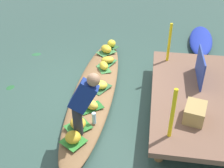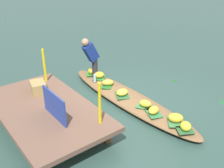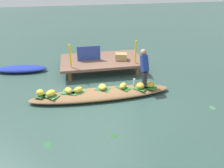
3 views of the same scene
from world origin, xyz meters
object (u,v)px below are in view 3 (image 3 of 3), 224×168
at_px(moored_boat, 21,69).
at_px(banana_bunch_2, 151,84).
at_px(banana_bunch_5, 140,86).
at_px(banana_bunch_7, 51,93).
at_px(market_banner, 89,53).
at_px(banana_bunch_3, 68,90).
at_px(vendor_person, 144,66).
at_px(banana_bunch_1, 40,93).
at_px(banana_bunch_4, 123,86).
at_px(vendor_boat, 101,94).
at_px(banana_bunch_0, 102,87).
at_px(banana_bunch_6, 78,90).
at_px(water_bottle, 134,82).
at_px(produce_crate, 121,57).

height_order(moored_boat, banana_bunch_2, banana_bunch_2).
height_order(banana_bunch_2, banana_bunch_5, banana_bunch_2).
xyz_separation_m(banana_bunch_7, market_banner, (1.35, 2.10, 0.44)).
xyz_separation_m(banana_bunch_3, vendor_person, (2.43, 0.02, 0.61)).
bearing_deg(banana_bunch_3, vendor_person, 0.51).
relative_size(banana_bunch_1, banana_bunch_7, 0.72).
distance_m(banana_bunch_4, banana_bunch_5, 0.56).
relative_size(vendor_boat, banana_bunch_1, 19.56).
relative_size(banana_bunch_0, banana_bunch_1, 1.37).
bearing_deg(moored_boat, market_banner, -2.30).
xyz_separation_m(banana_bunch_6, water_bottle, (1.84, 0.15, 0.02)).
bearing_deg(market_banner, moored_boat, 171.26).
distance_m(banana_bunch_3, water_bottle, 2.15).
height_order(banana_bunch_5, produce_crate, produce_crate).
distance_m(moored_boat, banana_bunch_0, 3.77).
height_order(banana_bunch_1, vendor_person, vendor_person).
height_order(banana_bunch_0, vendor_person, vendor_person).
height_order(moored_boat, banana_bunch_4, banana_bunch_4).
height_order(vendor_boat, produce_crate, produce_crate).
bearing_deg(moored_boat, produce_crate, -2.29).
distance_m(vendor_boat, banana_bunch_2, 1.63).
bearing_deg(banana_bunch_6, banana_bunch_0, 4.12).
bearing_deg(moored_boat, water_bottle, -23.16).
height_order(banana_bunch_4, banana_bunch_5, banana_bunch_5).
xyz_separation_m(banana_bunch_5, vendor_person, (0.14, 0.16, 0.59)).
height_order(banana_bunch_2, banana_bunch_7, banana_bunch_7).
distance_m(banana_bunch_4, vendor_person, 0.91).
bearing_deg(banana_bunch_1, banana_bunch_5, -1.86).
distance_m(vendor_person, market_banner, 2.53).
distance_m(vendor_boat, vendor_person, 1.62).
distance_m(vendor_boat, banana_bunch_1, 1.88).
distance_m(banana_bunch_5, produce_crate, 1.96).
height_order(banana_bunch_4, produce_crate, produce_crate).
relative_size(moored_boat, vendor_person, 1.68).
distance_m(banana_bunch_0, banana_bunch_1, 1.92).
bearing_deg(market_banner, banana_bunch_5, -55.28).
xyz_separation_m(banana_bunch_0, banana_bunch_6, (-0.77, -0.06, 0.01)).
xyz_separation_m(vendor_person, market_banner, (-1.60, 1.95, -0.15)).
bearing_deg(banana_bunch_1, banana_bunch_6, -0.18).
xyz_separation_m(moored_boat, water_bottle, (4.00, -2.28, 0.21)).
relative_size(banana_bunch_5, vendor_person, 0.24).
relative_size(banana_bunch_0, water_bottle, 1.40).
bearing_deg(vendor_person, vendor_boat, -174.67).
height_order(banana_bunch_1, banana_bunch_3, banana_bunch_1).
distance_m(banana_bunch_0, produce_crate, 2.05).
height_order(banana_bunch_5, market_banner, market_banner).
height_order(vendor_boat, banana_bunch_6, banana_bunch_6).
bearing_deg(banana_bunch_2, banana_bunch_3, 177.15).
bearing_deg(vendor_boat, moored_boat, 138.26).
relative_size(banana_bunch_6, produce_crate, 0.65).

